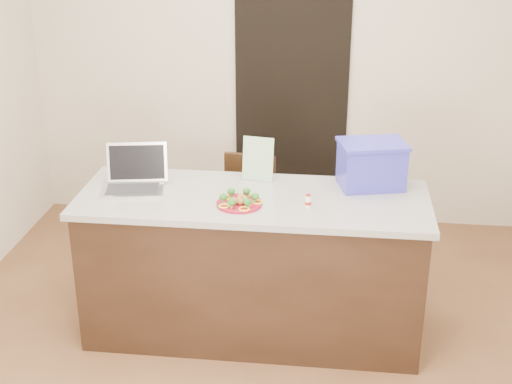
# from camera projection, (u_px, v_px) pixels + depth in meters

# --- Properties ---
(ground) EXTENTS (4.00, 4.00, 0.00)m
(ground) POSITION_uv_depth(u_px,v_px,m) (248.00, 353.00, 4.30)
(ground) COLOR brown
(ground) RESTS_ON ground
(room_shell) EXTENTS (4.00, 4.00, 4.00)m
(room_shell) POSITION_uv_depth(u_px,v_px,m) (247.00, 91.00, 3.67)
(room_shell) COLOR white
(room_shell) RESTS_ON ground
(doorway) EXTENTS (0.90, 0.02, 2.00)m
(doorway) POSITION_uv_depth(u_px,v_px,m) (291.00, 103.00, 5.71)
(doorway) COLOR black
(doorway) RESTS_ON ground
(island) EXTENTS (2.06, 0.76, 0.92)m
(island) POSITION_uv_depth(u_px,v_px,m) (253.00, 265.00, 4.35)
(island) COLOR black
(island) RESTS_ON ground
(plate) EXTENTS (0.26, 0.26, 0.02)m
(plate) POSITION_uv_depth(u_px,v_px,m) (239.00, 203.00, 4.05)
(plate) COLOR maroon
(plate) RESTS_ON island
(meatballs) EXTENTS (0.11, 0.10, 0.04)m
(meatballs) POSITION_uv_depth(u_px,v_px,m) (240.00, 200.00, 4.04)
(meatballs) COLOR olive
(meatballs) RESTS_ON plate
(broccoli) EXTENTS (0.22, 0.21, 0.04)m
(broccoli) POSITION_uv_depth(u_px,v_px,m) (239.00, 197.00, 4.03)
(broccoli) COLOR #184E14
(broccoli) RESTS_ON plate
(pepper_rings) EXTENTS (0.25, 0.26, 0.01)m
(pepper_rings) POSITION_uv_depth(u_px,v_px,m) (239.00, 202.00, 4.05)
(pepper_rings) COLOR #D2DA16
(pepper_rings) RESTS_ON plate
(napkin) EXTENTS (0.21, 0.21, 0.01)m
(napkin) POSITION_uv_depth(u_px,v_px,m) (238.00, 202.00, 4.08)
(napkin) COLOR silver
(napkin) RESTS_ON island
(fork) EXTENTS (0.08, 0.16, 0.00)m
(fork) POSITION_uv_depth(u_px,v_px,m) (234.00, 200.00, 4.09)
(fork) COLOR silver
(fork) RESTS_ON napkin
(knife) EXTENTS (0.06, 0.21, 0.01)m
(knife) POSITION_uv_depth(u_px,v_px,m) (242.00, 202.00, 4.06)
(knife) COLOR silver
(knife) RESTS_ON napkin
(yogurt_bottle) EXTENTS (0.04, 0.04, 0.08)m
(yogurt_bottle) POSITION_uv_depth(u_px,v_px,m) (308.00, 202.00, 4.02)
(yogurt_bottle) COLOR white
(yogurt_bottle) RESTS_ON island
(laptop) EXTENTS (0.40, 0.35, 0.26)m
(laptop) POSITION_uv_depth(u_px,v_px,m) (135.00, 176.00, 4.27)
(laptop) COLOR silver
(laptop) RESTS_ON island
(leaflet) EXTENTS (0.20, 0.07, 0.27)m
(leaflet) POSITION_uv_depth(u_px,v_px,m) (258.00, 159.00, 4.35)
(leaflet) COLOR white
(leaflet) RESTS_ON island
(blue_box) EXTENTS (0.44, 0.37, 0.28)m
(blue_box) POSITION_uv_depth(u_px,v_px,m) (371.00, 164.00, 4.26)
(blue_box) COLOR #3331B2
(blue_box) RESTS_ON island
(chair) EXTENTS (0.43, 0.44, 0.85)m
(chair) POSITION_uv_depth(u_px,v_px,m) (248.00, 207.00, 5.10)
(chair) COLOR #372010
(chair) RESTS_ON ground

